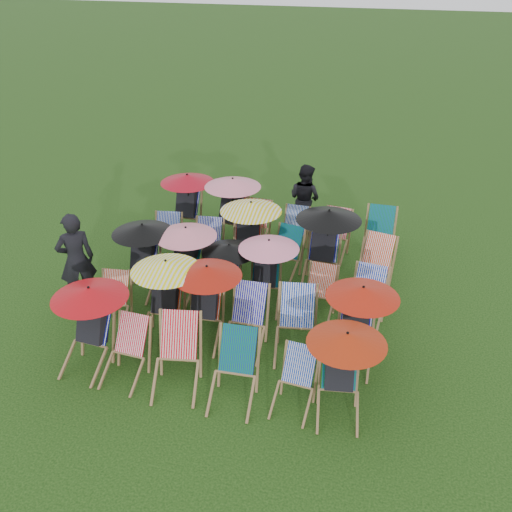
% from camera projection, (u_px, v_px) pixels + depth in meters
% --- Properties ---
extents(ground, '(100.00, 100.00, 0.00)m').
position_uv_depth(ground, '(247.00, 306.00, 10.24)').
color(ground, black).
rests_on(ground, ground).
extents(deckchair_0, '(1.14, 1.19, 1.35)m').
position_uv_depth(deckchair_0, '(88.00, 326.00, 8.52)').
color(deckchair_0, olive).
rests_on(deckchair_0, ground).
extents(deckchair_1, '(0.64, 0.86, 0.89)m').
position_uv_depth(deckchair_1, '(125.00, 353.00, 8.40)').
color(deckchair_1, olive).
rests_on(deckchair_1, ground).
extents(deckchair_2, '(0.83, 1.04, 1.03)m').
position_uv_depth(deckchair_2, '(176.00, 357.00, 8.20)').
color(deckchair_2, olive).
rests_on(deckchair_2, ground).
extents(deckchair_3, '(0.69, 0.93, 0.98)m').
position_uv_depth(deckchair_3, '(234.00, 372.00, 7.97)').
color(deckchair_3, olive).
rests_on(deckchair_3, ground).
extents(deckchair_4, '(0.62, 0.81, 0.83)m').
position_uv_depth(deckchair_4, '(294.00, 383.00, 7.87)').
color(deckchair_4, olive).
rests_on(deckchair_4, ground).
extents(deckchair_5, '(1.08, 1.16, 1.28)m').
position_uv_depth(deckchair_5, '(341.00, 373.00, 7.66)').
color(deckchair_5, olive).
rests_on(deckchair_5, ground).
extents(deckchair_6, '(0.65, 0.84, 0.85)m').
position_uv_depth(deckchair_6, '(112.00, 303.00, 9.58)').
color(deckchair_6, olive).
rests_on(deckchair_6, ground).
extents(deckchair_7, '(1.13, 1.19, 1.35)m').
position_uv_depth(deckchair_7, '(164.00, 298.00, 9.20)').
color(deckchair_7, olive).
rests_on(deckchair_7, ground).
extents(deckchair_8, '(1.11, 1.18, 1.32)m').
position_uv_depth(deckchair_8, '(204.00, 303.00, 9.10)').
color(deckchair_8, olive).
rests_on(deckchair_8, ground).
extents(deckchair_9, '(0.66, 0.91, 0.98)m').
position_uv_depth(deckchair_9, '(246.00, 322.00, 9.00)').
color(deckchair_9, olive).
rests_on(deckchair_9, ground).
extents(deckchair_10, '(0.80, 1.02, 1.02)m').
position_uv_depth(deckchair_10, '(296.00, 326.00, 8.88)').
color(deckchair_10, olive).
rests_on(deckchair_10, ground).
extents(deckchair_11, '(1.10, 1.15, 1.31)m').
position_uv_depth(deckchair_11, '(356.00, 325.00, 8.59)').
color(deckchair_11, olive).
rests_on(deckchair_11, ground).
extents(deckchair_12, '(1.11, 1.15, 1.32)m').
position_uv_depth(deckchair_12, '(141.00, 257.00, 10.39)').
color(deckchair_12, olive).
rests_on(deckchair_12, ground).
extents(deckchair_13, '(1.11, 1.17, 1.32)m').
position_uv_depth(deckchair_13, '(183.00, 260.00, 10.30)').
color(deckchair_13, olive).
rests_on(deckchair_13, ground).
extents(deckchair_14, '(0.97, 1.05, 1.15)m').
position_uv_depth(deckchair_14, '(227.00, 274.00, 10.05)').
color(deckchair_14, olive).
rests_on(deckchair_14, ground).
extents(deckchair_15, '(1.06, 1.14, 1.26)m').
position_uv_depth(deckchair_15, '(266.00, 273.00, 9.97)').
color(deckchair_15, olive).
rests_on(deckchair_15, ground).
extents(deckchair_16, '(0.62, 0.83, 0.85)m').
position_uv_depth(deckchair_16, '(318.00, 295.00, 9.78)').
color(deckchair_16, olive).
rests_on(deckchair_16, ground).
extents(deckchair_17, '(0.74, 0.95, 0.96)m').
position_uv_depth(deckchair_17, '(366.00, 301.00, 9.54)').
color(deckchair_17, olive).
rests_on(deckchair_17, ground).
extents(deckchair_18, '(0.72, 0.92, 0.92)m').
position_uv_depth(deckchair_18, '(165.00, 241.00, 11.46)').
color(deckchair_18, olive).
rests_on(deckchair_18, ground).
extents(deckchair_19, '(0.71, 0.92, 0.94)m').
position_uv_depth(deckchair_19, '(207.00, 247.00, 11.21)').
color(deckchair_19, olive).
rests_on(deckchair_19, ground).
extents(deckchair_20, '(1.19, 1.28, 1.41)m').
position_uv_depth(deckchair_20, '(248.00, 236.00, 11.03)').
color(deckchair_20, olive).
rests_on(deckchair_20, ground).
extents(deckchair_21, '(0.77, 0.96, 0.93)m').
position_uv_depth(deckchair_21, '(283.00, 255.00, 10.93)').
color(deckchair_21, olive).
rests_on(deckchair_21, ground).
extents(deckchair_22, '(1.22, 1.26, 1.44)m').
position_uv_depth(deckchair_22, '(324.00, 246.00, 10.64)').
color(deckchair_22, olive).
rests_on(deckchair_22, ground).
extents(deckchair_23, '(0.83, 1.03, 1.00)m').
position_uv_depth(deckchair_23, '(373.00, 267.00, 10.47)').
color(deckchair_23, olive).
rests_on(deckchair_23, ground).
extents(deckchair_24, '(1.16, 1.20, 1.37)m').
position_uv_depth(deckchair_24, '(185.00, 204.00, 12.39)').
color(deckchair_24, olive).
rests_on(deckchair_24, ground).
extents(deckchair_25, '(1.19, 1.27, 1.41)m').
position_uv_depth(deckchair_25, '(229.00, 209.00, 12.10)').
color(deckchair_25, olive).
rests_on(deckchair_25, ground).
extents(deckchair_26, '(0.62, 0.84, 0.88)m').
position_uv_depth(deckchair_26, '(255.00, 224.00, 12.15)').
color(deckchair_26, olive).
rests_on(deckchair_26, ground).
extents(deckchair_27, '(0.62, 0.84, 0.88)m').
position_uv_depth(deckchair_27, '(293.00, 232.00, 11.87)').
color(deckchair_27, olive).
rests_on(deckchair_27, ground).
extents(deckchair_28, '(0.71, 0.91, 0.92)m').
position_uv_depth(deckchair_28, '(334.00, 235.00, 11.67)').
color(deckchair_28, olive).
rests_on(deckchair_28, ground).
extents(deckchair_29, '(0.67, 0.93, 1.00)m').
position_uv_depth(deckchair_29, '(379.00, 236.00, 11.55)').
color(deckchair_29, olive).
rests_on(deckchair_29, ground).
extents(person_left, '(0.76, 0.74, 1.76)m').
position_uv_depth(person_left, '(76.00, 260.00, 9.93)').
color(person_left, black).
rests_on(person_left, ground).
extents(person_rear, '(0.95, 0.88, 1.57)m').
position_uv_depth(person_rear, '(305.00, 199.00, 12.50)').
color(person_rear, black).
rests_on(person_rear, ground).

